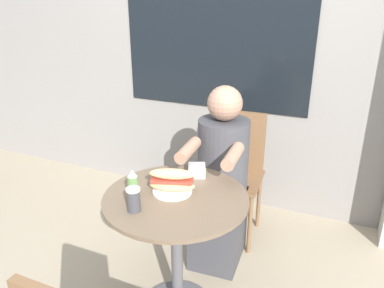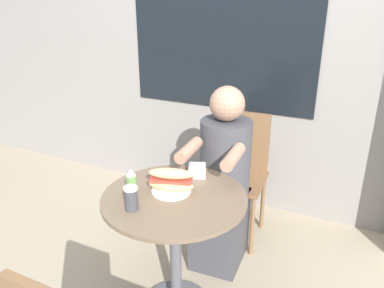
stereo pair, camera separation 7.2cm
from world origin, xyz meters
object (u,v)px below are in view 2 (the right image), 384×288
at_px(cafe_table, 175,229).
at_px(sandwich_on_plate, 171,181).
at_px(drink_cup, 131,198).
at_px(diner_chair, 240,164).
at_px(condiment_bottle, 132,184).
at_px(seated_diner, 223,189).

xyz_separation_m(cafe_table, sandwich_on_plate, (-0.03, 0.03, 0.24)).
bearing_deg(cafe_table, drink_cup, -121.18).
height_order(sandwich_on_plate, drink_cup, sandwich_on_plate).
bearing_deg(drink_cup, sandwich_on_plate, 70.20).
distance_m(cafe_table, sandwich_on_plate, 0.25).
bearing_deg(sandwich_on_plate, diner_chair, 84.79).
distance_m(sandwich_on_plate, condiment_bottle, 0.19).
height_order(cafe_table, diner_chair, diner_chair).
height_order(diner_chair, sandwich_on_plate, diner_chair).
xyz_separation_m(cafe_table, diner_chair, (0.04, 0.87, 0.01)).
distance_m(seated_diner, condiment_bottle, 0.72).
bearing_deg(diner_chair, condiment_bottle, 73.57).
bearing_deg(condiment_bottle, diner_chair, 77.59).
bearing_deg(cafe_table, seated_diner, 84.55).
distance_m(diner_chair, drink_cup, 1.10).
bearing_deg(seated_diner, cafe_table, 80.53).
bearing_deg(sandwich_on_plate, seated_diner, 80.20).
height_order(diner_chair, condiment_bottle, diner_chair).
distance_m(cafe_table, seated_diner, 0.53).
bearing_deg(sandwich_on_plate, condiment_bottle, -135.45).
bearing_deg(drink_cup, diner_chair, 81.59).
bearing_deg(condiment_bottle, seated_diner, 70.46).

